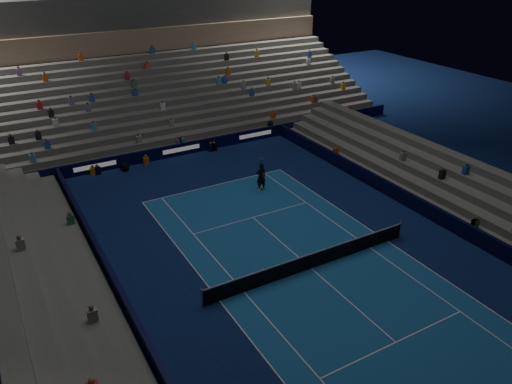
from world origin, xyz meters
name	(u,v)px	position (x,y,z in m)	size (l,w,h in m)	color
ground	(311,268)	(0.00, 0.00, 0.00)	(90.00, 90.00, 0.00)	#0C1C4C
court_surface	(311,268)	(0.00, 0.00, 0.01)	(10.97, 23.77, 0.01)	#1B5899
sponsor_barrier_far	(181,149)	(0.00, 18.50, 0.50)	(44.00, 0.25, 1.00)	black
sponsor_barrier_east	(439,216)	(9.70, 0.00, 0.50)	(0.25, 37.00, 1.00)	black
sponsor_barrier_west	(134,322)	(-9.70, 0.00, 0.50)	(0.25, 37.00, 1.00)	#080933
grandstand_main	(141,89)	(0.00, 27.90, 3.38)	(44.00, 15.20, 11.20)	#5E5E5A
grandstand_east	(478,198)	(13.17, 0.00, 0.92)	(5.00, 37.00, 2.50)	slate
grandstand_west	(52,342)	(-13.17, 0.00, 0.92)	(5.00, 37.00, 2.50)	#63635E
tennis_net	(312,261)	(0.00, 0.00, 0.50)	(12.90, 0.10, 1.10)	#B2B2B7
tennis_player	(261,177)	(2.47, 9.62, 1.01)	(0.74, 0.48, 2.02)	black
broadcast_camera	(125,167)	(-4.97, 17.67, 0.30)	(0.61, 0.96, 0.57)	black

